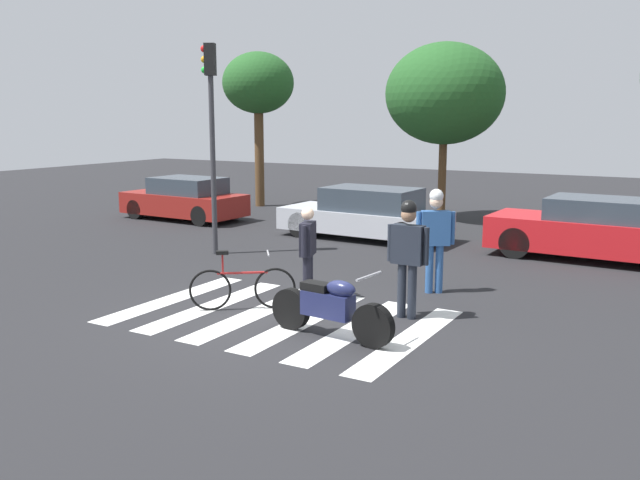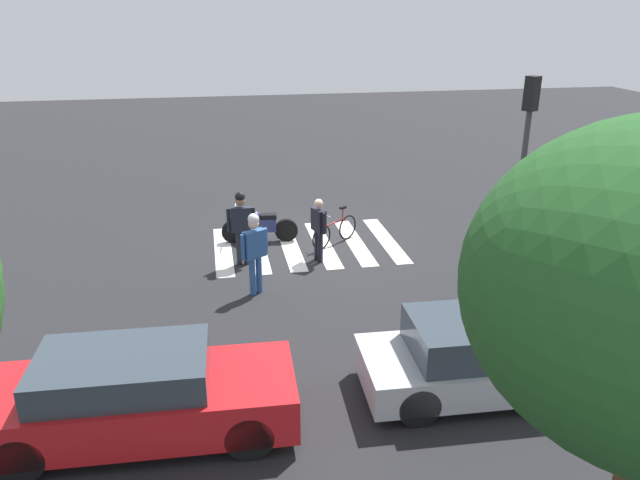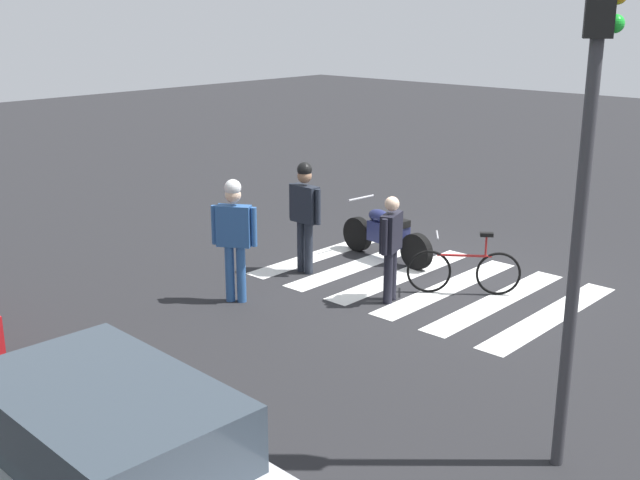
% 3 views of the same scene
% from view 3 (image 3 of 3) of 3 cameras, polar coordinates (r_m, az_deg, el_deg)
% --- Properties ---
extents(ground_plane, '(60.00, 60.00, 0.00)m').
position_cam_3_polar(ground_plane, '(13.13, 7.56, -2.99)').
color(ground_plane, '#232326').
extents(police_motorcycle, '(2.09, 0.62, 1.03)m').
position_cam_3_polar(police_motorcycle, '(14.06, 4.81, 0.36)').
color(police_motorcycle, black).
rests_on(police_motorcycle, ground_plane).
extents(leaning_bicycle, '(1.44, 1.10, 1.01)m').
position_cam_3_polar(leaning_bicycle, '(12.55, 10.35, -2.18)').
color(leaning_bicycle, black).
rests_on(leaning_bicycle, ground_plane).
extents(officer_on_foot, '(0.71, 0.25, 1.91)m').
position_cam_3_polar(officer_on_foot, '(13.16, -1.11, 2.30)').
color(officer_on_foot, '#1E232D').
rests_on(officer_on_foot, ground_plane).
extents(officer_by_motorcycle, '(0.34, 0.64, 1.65)m').
position_cam_3_polar(officer_by_motorcycle, '(11.91, 5.14, -0.20)').
color(officer_by_motorcycle, black).
rests_on(officer_by_motorcycle, ground_plane).
extents(pedestrian_bystander, '(0.62, 0.44, 1.91)m').
position_cam_3_polar(pedestrian_bystander, '(11.88, -6.21, 0.67)').
color(pedestrian_bystander, '#2D5999').
rests_on(pedestrian_bystander, ground_plane).
extents(crosswalk_stripes, '(4.95, 3.49, 0.01)m').
position_cam_3_polar(crosswalk_stripes, '(13.13, 7.56, -2.97)').
color(crosswalk_stripes, silver).
rests_on(crosswalk_stripes, ground_plane).
extents(car_silver_sedan, '(4.50, 1.86, 1.35)m').
position_cam_3_polar(car_silver_sedan, '(7.01, -14.36, -15.80)').
color(car_silver_sedan, black).
rests_on(car_silver_sedan, ground_plane).
extents(traffic_light_pole, '(0.36, 0.32, 4.78)m').
position_cam_3_polar(traffic_light_pole, '(7.35, 18.82, 6.48)').
color(traffic_light_pole, '#38383D').
rests_on(traffic_light_pole, ground_plane).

